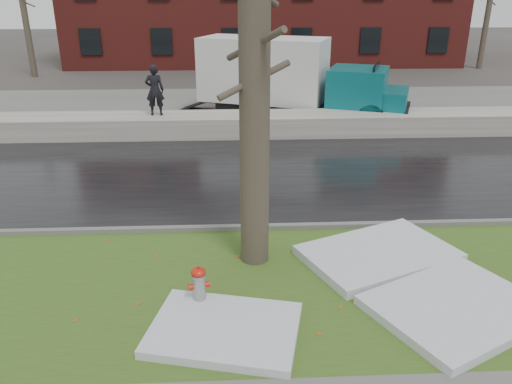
{
  "coord_description": "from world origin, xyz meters",
  "views": [
    {
      "loc": [
        -0.26,
        -8.71,
        4.9
      ],
      "look_at": [
        0.2,
        0.79,
        1.0
      ],
      "focal_mm": 35.0,
      "sensor_mm": 36.0,
      "label": 1
    }
  ],
  "objects_px": {
    "tree": "(254,84)",
    "box_truck": "(288,77)",
    "worker": "(155,90)",
    "fire_hydrant": "(199,285)"
  },
  "relations": [
    {
      "from": "fire_hydrant",
      "to": "box_truck",
      "type": "height_order",
      "value": "box_truck"
    },
    {
      "from": "fire_hydrant",
      "to": "tree",
      "type": "relative_size",
      "value": 0.11
    },
    {
      "from": "tree",
      "to": "box_truck",
      "type": "height_order",
      "value": "tree"
    },
    {
      "from": "fire_hydrant",
      "to": "box_truck",
      "type": "xyz_separation_m",
      "value": [
        2.79,
        12.85,
        1.22
      ]
    },
    {
      "from": "box_truck",
      "to": "worker",
      "type": "bearing_deg",
      "value": -132.96
    },
    {
      "from": "fire_hydrant",
      "to": "box_truck",
      "type": "distance_m",
      "value": 13.21
    },
    {
      "from": "fire_hydrant",
      "to": "worker",
      "type": "bearing_deg",
      "value": 86.04
    },
    {
      "from": "tree",
      "to": "box_truck",
      "type": "xyz_separation_m",
      "value": [
        1.82,
        11.35,
        -1.74
      ]
    },
    {
      "from": "tree",
      "to": "box_truck",
      "type": "distance_m",
      "value": 11.63
    },
    {
      "from": "worker",
      "to": "tree",
      "type": "bearing_deg",
      "value": 106.19
    }
  ]
}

